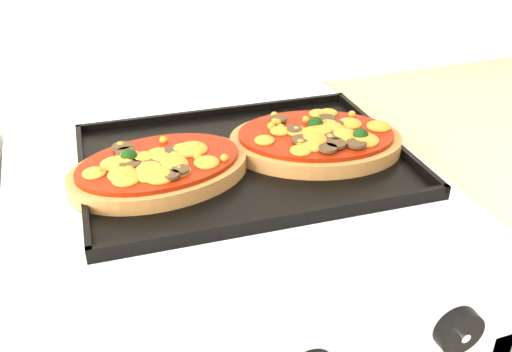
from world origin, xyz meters
name	(u,v)px	position (x,y,z in m)	size (l,w,h in m)	color
knob_right	(459,330)	(0.20, 1.37, 0.85)	(0.06, 0.06, 0.02)	black
baking_tray	(244,159)	(0.07, 1.71, 0.92)	(0.46, 0.34, 0.02)	black
pizza_left	(159,167)	(-0.06, 1.70, 0.94)	(0.25, 0.17, 0.04)	#9A6535
pizza_right	(316,139)	(0.18, 1.70, 0.94)	(0.26, 0.18, 0.04)	#9A6535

